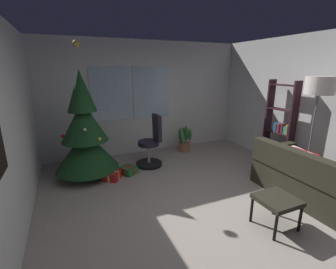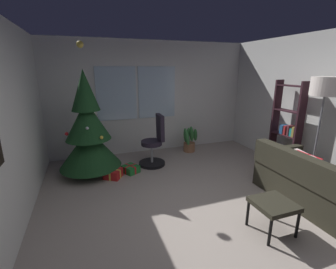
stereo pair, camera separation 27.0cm
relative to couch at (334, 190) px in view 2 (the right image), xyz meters
The scene contains 11 objects.
ground_plane 1.85m from the couch, 167.81° to the left, with size 4.79×6.02×0.10m, color #9E9288.
wall_back_with_windows 4.01m from the couch, 117.49° to the left, with size 4.79×0.12×2.63m.
couch is the anchor object (origin of this frame).
footstool 1.22m from the couch, behind, with size 0.48×0.46×0.42m.
holiday_tree 4.15m from the couch, 143.25° to the left, with size 1.16×1.16×2.46m.
gift_box_red 3.62m from the couch, 144.02° to the left, with size 0.40×0.39×0.17m.
gift_box_green 3.41m from the couch, 138.86° to the left, with size 0.37×0.39×0.15m.
office_chair 3.18m from the couch, 128.90° to the left, with size 0.56×0.56×1.09m.
bookshelf 1.53m from the couch, 73.57° to the left, with size 0.18×0.64×1.79m.
floor_lamp 1.46m from the couch, 74.90° to the left, with size 0.44×0.44×1.89m.
potted_plant 3.15m from the couch, 107.35° to the left, with size 0.50×0.50×0.67m.
Camera 2 is at (-1.53, -2.47, 2.01)m, focal length 25.18 mm.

